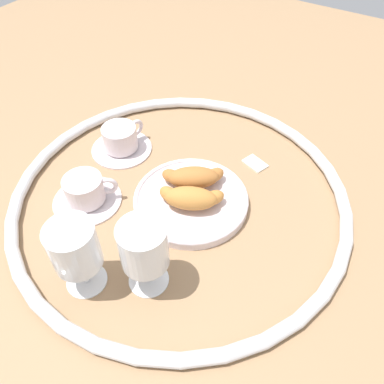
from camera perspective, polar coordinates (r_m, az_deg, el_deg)
The scene contains 10 objects.
ground_plane at distance 0.77m, azimuth -1.78°, elevation -0.96°, with size 2.20×2.20×0.00m, color #997551.
table_chrome_rim at distance 0.76m, azimuth -1.80°, elevation -0.36°, with size 0.67×0.67×0.02m, color silver.
pastry_plate at distance 0.76m, azimuth -0.00°, elevation -0.97°, with size 0.23×0.23×0.02m.
croissant_large at distance 0.72m, azimuth -0.19°, elevation -0.85°, with size 0.12×0.10×0.04m.
croissant_small at distance 0.76m, azimuth 0.20°, elevation 2.23°, with size 0.12×0.11×0.04m.
coffee_cup_near at distance 0.77m, azimuth -15.56°, elevation -0.03°, with size 0.14×0.14×0.06m.
coffee_cup_far at distance 0.88m, azimuth -10.56°, elevation 7.58°, with size 0.14×0.14×0.06m.
juice_glass_left at distance 0.61m, azimuth -17.05°, elevation -8.21°, with size 0.08×0.08×0.14m.
juice_glass_right at distance 0.59m, azimuth -7.18°, elevation -8.39°, with size 0.08×0.08×0.14m.
sugar_packet at distance 0.85m, azimuth 9.40°, elevation 4.32°, with size 0.05×0.03×0.01m, color white.
Camera 1 is at (0.30, -0.42, 0.57)m, focal length 35.76 mm.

